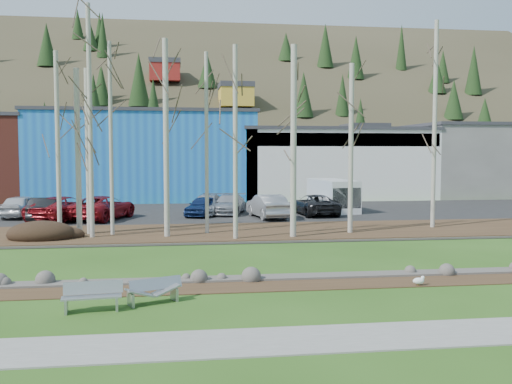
{
  "coord_description": "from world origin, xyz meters",
  "views": [
    {
      "loc": [
        -2.89,
        -16.51,
        4.48
      ],
      "look_at": [
        0.92,
        11.48,
        2.5
      ],
      "focal_mm": 40.0,
      "sensor_mm": 36.0,
      "label": 1
    }
  ],
  "objects": [
    {
      "name": "birch_3",
      "position": [
        -7.29,
        13.23,
        6.02
      ],
      "size": [
        0.23,
        0.23,
        11.74
      ],
      "color": "beige",
      "rests_on": "far_bank"
    },
    {
      "name": "dirt_mound",
      "position": [
        -9.76,
        13.04,
        0.48
      ],
      "size": [
        3.34,
        2.36,
        0.66
      ],
      "primitive_type": "ellipsoid",
      "color": "black",
      "rests_on": "far_bank"
    },
    {
      "name": "car_4",
      "position": [
        -1.27,
        22.26,
        0.81
      ],
      "size": [
        2.98,
        4.25,
        1.34
      ],
      "primitive_type": "imported",
      "rotation": [
        0.0,
        0.0,
        -0.39
      ],
      "color": "navy",
      "rests_on": "parking_lot"
    },
    {
      "name": "birch_9",
      "position": [
        11.66,
        14.57,
        6.04
      ],
      "size": [
        0.24,
        0.24,
        11.79
      ],
      "color": "beige",
      "rests_on": "far_bank"
    },
    {
      "name": "birch_1",
      "position": [
        -6.37,
        14.06,
        5.17
      ],
      "size": [
        0.2,
        0.2,
        10.05
      ],
      "color": "beige",
      "rests_on": "far_bank"
    },
    {
      "name": "building_white",
      "position": [
        12.0,
        38.98,
        3.41
      ],
      "size": [
        18.36,
        12.24,
        6.8
      ],
      "color": "silver",
      "rests_on": "ground"
    },
    {
      "name": "building_blue",
      "position": [
        -6.0,
        39.0,
        4.16
      ],
      "size": [
        20.4,
        12.24,
        8.3
      ],
      "color": "#237CCB",
      "rests_on": "ground"
    },
    {
      "name": "dirt_strip",
      "position": [
        0.0,
        2.1,
        0.01
      ],
      "size": [
        80.0,
        1.8,
        0.03
      ],
      "primitive_type": "cube",
      "color": "#382616",
      "rests_on": "ground"
    },
    {
      "name": "birch_10",
      "position": [
        -7.6,
        14.51,
        4.5
      ],
      "size": [
        0.29,
        0.29,
        8.7
      ],
      "color": "beige",
      "rests_on": "far_bank"
    },
    {
      "name": "ground",
      "position": [
        0.0,
        0.0,
        0.0
      ],
      "size": [
        200.0,
        200.0,
        0.0
      ],
      "primitive_type": "plane",
      "color": "#264B14",
      "rests_on": "ground"
    },
    {
      "name": "hillside",
      "position": [
        0.0,
        84.0,
        17.5
      ],
      "size": [
        160.0,
        72.0,
        35.0
      ],
      "primitive_type": null,
      "color": "#2D291A",
      "rests_on": "ground"
    },
    {
      "name": "far_bank",
      "position": [
        0.0,
        14.5,
        0.07
      ],
      "size": [
        80.0,
        7.0,
        0.15
      ],
      "primitive_type": "cube",
      "color": "#382616",
      "rests_on": "ground"
    },
    {
      "name": "car_7",
      "position": [
        7.46,
        22.77,
        0.78
      ],
      "size": [
        2.65,
        4.68,
        1.28
      ],
      "primitive_type": "imported",
      "rotation": [
        0.0,
        0.0,
        -0.21
      ],
      "color": "silver",
      "rests_on": "parking_lot"
    },
    {
      "name": "car_9",
      "position": [
        -10.25,
        21.08,
        0.91
      ],
      "size": [
        4.35,
        6.07,
        1.54
      ],
      "primitive_type": "imported",
      "rotation": [
        0.0,
        0.0,
        2.78
      ],
      "color": "maroon",
      "rests_on": "parking_lot"
    },
    {
      "name": "parking_lot",
      "position": [
        0.0,
        25.0,
        0.07
      ],
      "size": [
        80.0,
        14.0,
        0.14
      ],
      "primitive_type": "cube",
      "color": "black",
      "rests_on": "ground"
    },
    {
      "name": "car_2",
      "position": [
        -7.77,
        21.08,
        0.91
      ],
      "size": [
        4.35,
        6.07,
        1.54
      ],
      "primitive_type": "imported",
      "rotation": [
        0.0,
        0.0,
        2.78
      ],
      "color": "maroon",
      "rests_on": "parking_lot"
    },
    {
      "name": "birch_4",
      "position": [
        -3.5,
        12.99,
        5.18
      ],
      "size": [
        0.28,
        0.28,
        10.05
      ],
      "color": "beige",
      "rests_on": "far_bank"
    },
    {
      "name": "river",
      "position": [
        0.0,
        7.2,
        0.0
      ],
      "size": [
        80.0,
        8.0,
        0.9
      ],
      "primitive_type": null,
      "color": "black",
      "rests_on": "ground"
    },
    {
      "name": "car_0",
      "position": [
        -13.25,
        23.08,
        0.9
      ],
      "size": [
        2.41,
        4.64,
        1.51
      ],
      "primitive_type": "imported",
      "rotation": [
        0.0,
        0.0,
        3.0
      ],
      "color": "silver",
      "rests_on": "parking_lot"
    },
    {
      "name": "bench_damaged",
      "position": [
        -3.65,
        0.43,
        0.36
      ],
      "size": [
        1.69,
        1.11,
        0.72
      ],
      "rotation": [
        0.0,
        0.0,
        0.4
      ],
      "color": "#A3A5A7",
      "rests_on": "ground"
    },
    {
      "name": "footpath",
      "position": [
        0.0,
        -3.5,
        0.02
      ],
      "size": [
        80.0,
        2.0,
        0.04
      ],
      "primitive_type": "cube",
      "color": "slate",
      "rests_on": "ground"
    },
    {
      "name": "car_5",
      "position": [
        2.91,
        20.5,
        0.92
      ],
      "size": [
        2.36,
        4.94,
        1.56
      ],
      "primitive_type": "imported",
      "rotation": [
        0.0,
        0.0,
        3.29
      ],
      "color": "#ADACAE",
      "rests_on": "parking_lot"
    },
    {
      "name": "birch_2",
      "position": [
        -8.13,
        14.51,
        4.5
      ],
      "size": [
        0.29,
        0.29,
        8.7
      ],
      "color": "beige",
      "rests_on": "far_bank"
    },
    {
      "name": "car_1",
      "position": [
        -11.22,
        20.98,
        0.88
      ],
      "size": [
        1.66,
        4.55,
        1.49
      ],
      "primitive_type": "imported",
      "rotation": [
        0.0,
        0.0,
        3.16
      ],
      "color": "black",
      "rests_on": "parking_lot"
    },
    {
      "name": "far_bank_rocks",
      "position": [
        0.0,
        11.3,
        0.0
      ],
      "size": [
        80.0,
        0.8,
        0.46
      ],
      "primitive_type": null,
      "color": "#47423D",
      "rests_on": "ground"
    },
    {
      "name": "seagull",
      "position": [
        5.05,
        1.37,
        0.19
      ],
      "size": [
        0.47,
        0.22,
        0.34
      ],
      "rotation": [
        0.0,
        0.0,
        0.22
      ],
      "color": "gold",
      "rests_on": "ground"
    },
    {
      "name": "building_grey",
      "position": [
        28.0,
        39.0,
        3.66
      ],
      "size": [
        14.28,
        12.24,
        7.3
      ],
      "color": "slate",
      "rests_on": "ground"
    },
    {
      "name": "birch_7",
      "position": [
        2.92,
        12.0,
        5.01
      ],
      "size": [
        0.31,
        0.31,
        9.73
      ],
      "color": "beige",
      "rests_on": "far_bank"
    },
    {
      "name": "birch_0",
      "position": [
        -9.04,
        14.04,
        4.9
      ],
      "size": [
        0.23,
        0.23,
        9.5
      ],
      "color": "beige",
      "rests_on": "far_bank"
    },
    {
      "name": "van_white",
      "position": [
        8.37,
        23.91,
        1.3
      ],
      "size": [
        2.78,
        5.51,
        2.32
      ],
      "rotation": [
        0.0,
        0.0,
        0.11
      ],
      "color": "white",
      "rests_on": "parking_lot"
    },
    {
      "name": "car_8",
      "position": [
        0.6,
        23.31,
        0.82
      ],
      "size": [
        3.16,
        5.03,
        1.36
      ],
      "primitive_type": "imported",
      "rotation": [
        0.0,
        0.0,
        -0.29
      ],
      "color": "#9C9EA3",
      "rests_on": "parking_lot"
    },
    {
      "name": "birch_8",
      "position": [
        6.27,
        13.08,
        4.67
      ],
      "size": [
        0.26,
        0.26,
        9.03
      ],
      "color": "beige",
      "rests_on": "far_bank"
    },
    {
      "name": "car_6",
      "position": [
        6.41,
        21.91,
        0.85
      ],
      "size": [
        2.78,
        5.28,
        1.42
      ],
      "primitive_type": "imported",
      "rotation": [
        0.0,
        0.0,
        3.23
      ],
      "color": "black",
      "rests_on": "parking_lot"
    },
    {
      "name": "birch_5",
      "position": [
        -1.4,
        13.95,
        4.95
      ],
      "size": [
        0.2,
        0.2,
        9.61
      ],
      "color": "beige",
      "rests_on": "far_bank"
    },
    {
      "name": "car_3",
      "position": [
        -0.95,
        23.31,
        0.82
      ],
      "size": [
        3.16,
        5.03,
        1.36
      ],
      "primitive_type": "imported",
      "rotation": [
        0.0,
        0.0,
        -0.29
      ],
      "color": "#9C9EA3",
      "rests_on": "parking_lot"
    },
    {
      "name": "bench_intact",
      "position": [
        -5.34,
        -0.22,
        0.41
      ],
      "size": [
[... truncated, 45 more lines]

